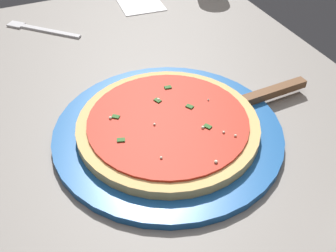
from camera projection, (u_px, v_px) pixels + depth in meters
The scene contains 6 objects.
restaurant_table at pixel (148, 175), 0.78m from camera, with size 1.13×0.85×0.73m.
serving_plate at pixel (168, 132), 0.67m from camera, with size 0.37×0.37×0.01m, color #195199.
pizza at pixel (168, 125), 0.66m from camera, with size 0.29×0.29×0.02m.
pizza_server at pixel (256, 98), 0.72m from camera, with size 0.07×0.22×0.01m.
napkin_folded_right at pixel (139, 1), 1.06m from camera, with size 0.15×0.11×0.00m, color white.
fork at pixel (39, 29), 0.95m from camera, with size 0.14×0.15×0.00m.
Camera 1 is at (-0.50, 0.18, 1.18)m, focal length 44.33 mm.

